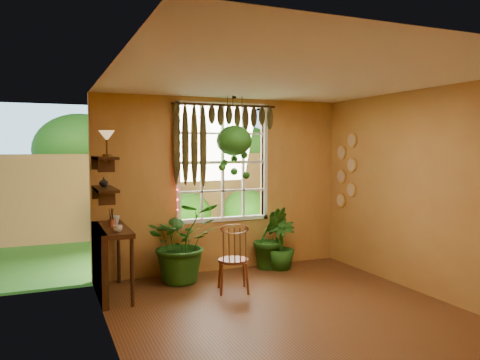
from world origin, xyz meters
The scene contains 23 objects.
floor centered at (0.00, 0.00, 0.00)m, with size 4.50×4.50×0.00m, color brown.
ceiling centered at (0.00, 0.00, 2.70)m, with size 4.50×4.50×0.00m, color white.
wall_back centered at (0.00, 2.25, 1.35)m, with size 4.00×4.00×0.00m, color #BD8C40.
wall_left centered at (-2.00, 0.00, 1.35)m, with size 4.50×4.50×0.00m, color #BD8C40.
wall_right centered at (2.00, 0.00, 1.35)m, with size 4.50×4.50×0.00m, color #BD8C40.
window centered at (0.00, 2.28, 1.70)m, with size 1.52×0.10×1.86m.
valance_vine centered at (-0.08, 2.16, 2.28)m, with size 1.70×0.12×1.10m.
string_lights centered at (-0.76, 2.19, 1.75)m, with size 0.03×0.03×1.54m, color #FF2633, non-canonical shape.
wall_plates centered at (1.98, 1.79, 1.55)m, with size 0.04×0.32×1.10m, color #FFF5D0, non-canonical shape.
counter_ledge centered at (-1.91, 1.60, 0.55)m, with size 0.40×1.20×0.90m.
shelf_lower centered at (-1.88, 1.60, 1.40)m, with size 0.25×0.90×0.04m, color #3E2411.
shelf_upper centered at (-1.88, 1.60, 1.80)m, with size 0.25×0.90×0.04m, color #3E2411.
backyard centered at (0.24, 6.87, 1.28)m, with size 14.00×10.00×12.00m.
windsor_chair centered at (-0.29, 1.11, 0.31)m, with size 0.50×0.51×1.08m.
potted_plant_left centered at (-0.79, 1.84, 0.58)m, with size 1.05×0.91×1.16m, color #1B4913.
potted_plant_mid centered at (0.71, 2.01, 0.50)m, with size 0.55×0.44×1.00m, color #1B4913.
potted_plant_right centered at (0.84, 1.92, 0.40)m, with size 0.45×0.45×0.80m, color #1B4913.
hanging_basket centered at (0.06, 1.95, 1.97)m, with size 0.54×0.54×1.26m.
cup_a centered at (-1.78, 1.20, 0.94)m, with size 0.11×0.11×0.09m, color silver.
cup_b centered at (-1.72, 1.84, 0.96)m, with size 0.12×0.12×0.11m, color beige.
brush_jar centered at (-1.80, 1.59, 1.02)m, with size 0.09×0.09×0.31m.
shelf_vase centered at (-1.87, 1.77, 1.48)m, with size 0.12×0.12×0.12m, color #B2AD99.
tiffany_lamp centered at (-1.86, 1.44, 2.06)m, with size 0.20×0.20×0.33m.
Camera 1 is at (-2.59, -4.58, 1.93)m, focal length 35.00 mm.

